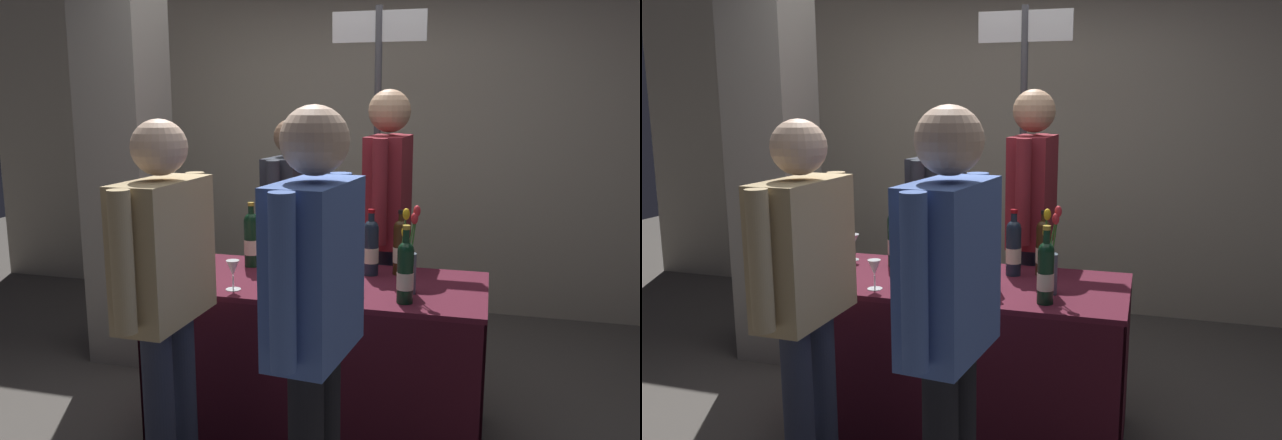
{
  "view_description": "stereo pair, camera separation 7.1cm",
  "coord_description": "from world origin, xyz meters",
  "views": [
    {
      "loc": [
        0.77,
        -2.84,
        1.65
      ],
      "look_at": [
        0.0,
        0.0,
        1.09
      ],
      "focal_mm": 35.18,
      "sensor_mm": 36.0,
      "label": 1
    },
    {
      "loc": [
        0.84,
        -2.82,
        1.65
      ],
      "look_at": [
        0.0,
        0.0,
        1.09
      ],
      "focal_mm": 35.18,
      "sensor_mm": 36.0,
      "label": 2
    }
  ],
  "objects": [
    {
      "name": "ground_plane",
      "position": [
        0.0,
        0.0,
        0.0
      ],
      "size": [
        12.0,
        12.0,
        0.0
      ],
      "primitive_type": "plane",
      "color": "#514C47"
    },
    {
      "name": "back_partition",
      "position": [
        0.0,
        2.14,
        1.47
      ],
      "size": [
        7.4,
        0.12,
        2.93
      ],
      "primitive_type": "cube",
      "color": "#B2A893",
      "rests_on": "ground_plane"
    },
    {
      "name": "concrete_pillar",
      "position": [
        -1.43,
        0.64,
        1.59
      ],
      "size": [
        0.43,
        0.43,
        3.18
      ],
      "primitive_type": "cube",
      "color": "gray",
      "rests_on": "ground_plane"
    },
    {
      "name": "tasting_table",
      "position": [
        0.0,
        0.0,
        0.54
      ],
      "size": [
        1.59,
        0.73,
        0.79
      ],
      "color": "#4C1423",
      "rests_on": "ground_plane"
    },
    {
      "name": "featured_wine_bottle",
      "position": [
        0.44,
        -0.24,
        0.93
      ],
      "size": [
        0.07,
        0.07,
        0.34
      ],
      "color": "black",
      "rests_on": "tasting_table"
    },
    {
      "name": "display_bottle_0",
      "position": [
        0.16,
        -0.08,
        0.91
      ],
      "size": [
        0.08,
        0.08,
        0.31
      ],
      "color": "black",
      "rests_on": "tasting_table"
    },
    {
      "name": "display_bottle_1",
      "position": [
        -0.11,
        0.1,
        0.92
      ],
      "size": [
        0.07,
        0.07,
        0.32
      ],
      "color": "#38230F",
      "rests_on": "tasting_table"
    },
    {
      "name": "display_bottle_2",
      "position": [
        0.22,
        0.17,
        0.94
      ],
      "size": [
        0.08,
        0.08,
        0.33
      ],
      "color": "#192333",
      "rests_on": "tasting_table"
    },
    {
      "name": "display_bottle_3",
      "position": [
        -0.42,
        0.17,
        0.94
      ],
      "size": [
        0.08,
        0.08,
        0.34
      ],
      "color": "black",
      "rests_on": "tasting_table"
    },
    {
      "name": "display_bottle_4",
      "position": [
        0.09,
        -0.17,
        0.93
      ],
      "size": [
        0.07,
        0.07,
        0.33
      ],
      "color": "black",
      "rests_on": "tasting_table"
    },
    {
      "name": "display_bottle_5",
      "position": [
        0.36,
        0.21,
        0.93
      ],
      "size": [
        0.08,
        0.08,
        0.33
      ],
      "color": "#38230F",
      "rests_on": "tasting_table"
    },
    {
      "name": "wine_glass_near_vendor",
      "position": [
        0.02,
        0.25,
        0.88
      ],
      "size": [
        0.07,
        0.07,
        0.12
      ],
      "color": "silver",
      "rests_on": "tasting_table"
    },
    {
      "name": "wine_glass_mid",
      "position": [
        -0.69,
        0.21,
        0.9
      ],
      "size": [
        0.08,
        0.08,
        0.14
      ],
      "color": "silver",
      "rests_on": "tasting_table"
    },
    {
      "name": "wine_glass_near_taster",
      "position": [
        -0.35,
        -0.25,
        0.89
      ],
      "size": [
        0.07,
        0.07,
        0.14
      ],
      "color": "silver",
      "rests_on": "tasting_table"
    },
    {
      "name": "flower_vase",
      "position": [
        0.43,
        -0.09,
        0.92
      ],
      "size": [
        0.1,
        0.09,
        0.4
      ],
      "color": "slate",
      "rests_on": "tasting_table"
    },
    {
      "name": "brochure_stand",
      "position": [
        -0.22,
        0.19,
        0.86
      ],
      "size": [
        0.07,
        0.12,
        0.14
      ],
      "primitive_type": "cube",
      "rotation": [
        -0.11,
        0.0,
        1.12
      ],
      "color": "silver",
      "rests_on": "tasting_table"
    },
    {
      "name": "vendor_presenter",
      "position": [
        -0.41,
        0.83,
        0.93
      ],
      "size": [
        0.24,
        0.65,
        1.54
      ],
      "rotation": [
        0.0,
        0.0,
        -1.64
      ],
      "color": "#2D3347",
      "rests_on": "ground_plane"
    },
    {
      "name": "vendor_assistant",
      "position": [
        0.23,
        0.62,
        1.04
      ],
      "size": [
        0.24,
        0.6,
        1.72
      ],
      "rotation": [
        0.0,
        0.0,
        -1.59
      ],
      "color": "#2D3347",
      "rests_on": "ground_plane"
    },
    {
      "name": "taster_foreground_right",
      "position": [
        -0.45,
        -0.7,
        0.95
      ],
      "size": [
        0.22,
        0.64,
        1.59
      ],
      "rotation": [
        0.0,
        0.0,
        1.55
      ],
      "color": "#2D3347",
      "rests_on": "ground_plane"
    },
    {
      "name": "taster_foreground_left",
      "position": [
        0.24,
        -0.94,
        0.99
      ],
      "size": [
        0.25,
        0.59,
        1.64
      ],
      "rotation": [
        0.0,
        0.0,
        1.47
      ],
      "color": "black",
      "rests_on": "ground_plane"
    },
    {
      "name": "booth_signpost",
      "position": [
        0.09,
        1.03,
        1.39
      ],
      "size": [
        0.57,
        0.04,
        2.22
      ],
      "color": "#47474C",
      "rests_on": "ground_plane"
    }
  ]
}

